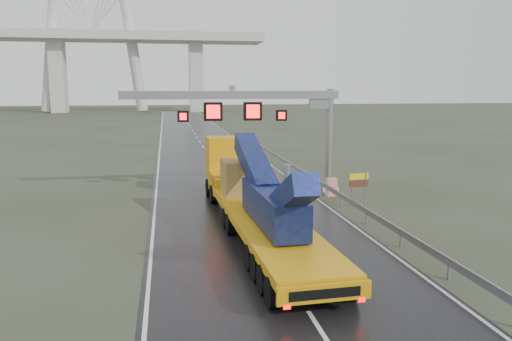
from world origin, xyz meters
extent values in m
plane|color=#313726|center=(0.00, 0.00, 0.00)|extent=(400.00, 400.00, 0.00)
cube|color=black|center=(0.00, 40.00, 0.01)|extent=(11.00, 200.00, 0.02)
cube|color=silver|center=(6.90, 18.00, 0.15)|extent=(1.20, 1.20, 0.30)
cylinder|color=gray|center=(6.90, 18.00, 3.60)|extent=(0.48, 0.48, 7.20)
cube|color=gray|center=(0.00, 18.00, 6.80)|extent=(14.80, 0.55, 0.55)
cube|color=gray|center=(6.10, 18.00, 6.30)|extent=(1.40, 0.35, 0.90)
cube|color=gray|center=(0.00, 18.00, 7.25)|extent=(0.35, 0.35, 0.35)
cube|color=black|center=(-1.30, 17.95, 5.70)|extent=(1.25, 0.25, 1.25)
cube|color=#FF0C0C|center=(-1.30, 17.81, 5.70)|extent=(0.90, 0.02, 0.90)
cube|color=black|center=(1.40, 17.95, 5.70)|extent=(1.25, 0.25, 1.25)
cube|color=#FF0C0C|center=(1.40, 17.81, 5.70)|extent=(0.90, 0.02, 0.90)
cube|color=black|center=(-3.30, 17.95, 5.40)|extent=(0.75, 0.25, 0.75)
cube|color=#FF0C0C|center=(-3.30, 17.81, 5.40)|extent=(0.54, 0.02, 0.54)
cube|color=black|center=(3.40, 17.95, 5.40)|extent=(0.75, 0.25, 0.75)
cube|color=#FF0C0C|center=(3.40, 17.81, 5.40)|extent=(0.54, 0.02, 0.54)
cube|color=silver|center=(-35.00, 140.00, 10.50)|extent=(4.00, 6.00, 21.00)
cube|color=silver|center=(5.00, 140.00, 10.50)|extent=(4.00, 6.00, 21.00)
cube|color=orange|center=(0.04, 6.29, 1.13)|extent=(3.57, 15.18, 0.38)
cube|color=orange|center=(0.32, -1.41, 0.92)|extent=(3.13, 0.24, 0.59)
cube|color=black|center=(0.33, -1.48, 0.92)|extent=(2.37, 0.11, 0.32)
cube|color=#FF0505|center=(-0.91, -1.53, 0.59)|extent=(0.24, 0.05, 0.13)
cube|color=#FF0505|center=(1.56, -1.44, 0.59)|extent=(0.24, 0.05, 0.13)
cube|color=orange|center=(-0.26, 14.26, 1.56)|extent=(2.85, 1.40, 0.54)
cube|color=orange|center=(-0.32, 15.98, 1.29)|extent=(2.92, 3.33, 1.29)
cube|color=orange|center=(-0.39, 17.92, 2.59)|extent=(2.77, 2.25, 2.80)
cube|color=black|center=(-0.43, 19.02, 2.91)|extent=(2.48, 0.15, 1.29)
cube|color=#12114F|center=(0.08, 5.22, 2.15)|extent=(1.75, 6.51, 1.51)
cube|color=#12114F|center=(-0.06, 8.98, 3.45)|extent=(1.30, 5.97, 2.75)
cube|color=#12114F|center=(0.18, 2.52, 3.12)|extent=(1.13, 4.30, 2.60)
cylinder|color=gray|center=(0.72, 5.24, 3.12)|extent=(0.33, 0.33, 1.72)
cube|color=#A37A49|center=(-0.17, 11.89, 2.29)|extent=(2.46, 2.46, 1.94)
cylinder|color=black|center=(0.22, 1.45, 0.54)|extent=(3.16, 1.19, 1.08)
cylinder|color=black|center=(-0.06, 8.98, 0.54)|extent=(3.16, 1.19, 1.08)
cylinder|color=black|center=(-0.38, 17.70, 0.59)|extent=(2.95, 1.29, 1.18)
cylinder|color=gray|center=(6.65, 12.78, 1.08)|extent=(0.07, 0.07, 2.15)
cylinder|color=gray|center=(7.55, 12.78, 1.08)|extent=(0.07, 0.07, 2.15)
cube|color=yellow|center=(7.10, 12.78, 1.93)|extent=(1.26, 0.17, 0.36)
cube|color=#552718|center=(7.10, 12.78, 1.48)|extent=(1.26, 0.17, 0.40)
cube|color=red|center=(6.51, 16.16, 0.61)|extent=(0.80, 0.56, 1.23)
camera|label=1|loc=(-4.43, -15.61, 7.30)|focal=35.00mm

